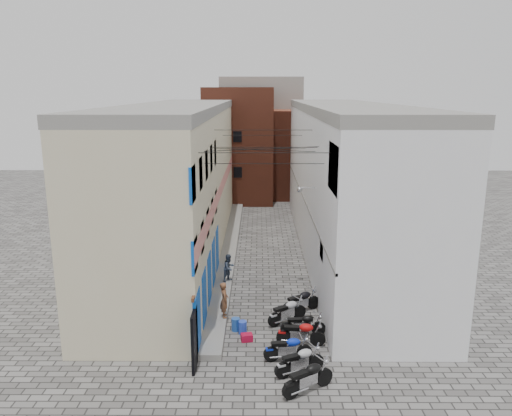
{
  "coord_description": "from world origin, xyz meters",
  "views": [
    {
      "loc": [
        -0.22,
        -16.64,
        9.8
      ],
      "look_at": [
        -0.39,
        11.98,
        3.0
      ],
      "focal_mm": 35.0,
      "sensor_mm": 36.0,
      "label": 1
    }
  ],
  "objects_px": {
    "motorcycle_c": "(288,347)",
    "red_crate": "(247,337)",
    "motorcycle_f": "(287,310)",
    "motorcycle_e": "(303,323)",
    "water_jug_far": "(236,324)",
    "person_a": "(224,300)",
    "motorcycle_a": "(308,376)",
    "motorcycle_d": "(301,332)",
    "motorcycle_b": "(300,360)",
    "person_b": "(229,268)",
    "motorcycle_g": "(301,300)",
    "water_jug_near": "(243,327)"
  },
  "relations": [
    {
      "from": "motorcycle_c",
      "to": "motorcycle_e",
      "type": "xyz_separation_m",
      "value": [
        0.73,
        1.92,
        0.01
      ]
    },
    {
      "from": "motorcycle_a",
      "to": "water_jug_far",
      "type": "distance_m",
      "value": 5.07
    },
    {
      "from": "motorcycle_g",
      "to": "person_b",
      "type": "distance_m",
      "value": 4.7
    },
    {
      "from": "motorcycle_c",
      "to": "motorcycle_d",
      "type": "bearing_deg",
      "value": 145.44
    },
    {
      "from": "motorcycle_f",
      "to": "water_jug_near",
      "type": "relative_size",
      "value": 3.65
    },
    {
      "from": "motorcycle_e",
      "to": "water_jug_near",
      "type": "xyz_separation_m",
      "value": [
        -2.47,
        0.17,
        -0.27
      ]
    },
    {
      "from": "motorcycle_c",
      "to": "water_jug_far",
      "type": "distance_m",
      "value": 3.12
    },
    {
      "from": "motorcycle_a",
      "to": "water_jug_far",
      "type": "xyz_separation_m",
      "value": [
        -2.6,
        4.34,
        -0.31
      ]
    },
    {
      "from": "motorcycle_e",
      "to": "person_a",
      "type": "height_order",
      "value": "person_a"
    },
    {
      "from": "motorcycle_d",
      "to": "person_a",
      "type": "height_order",
      "value": "person_a"
    },
    {
      "from": "water_jug_near",
      "to": "motorcycle_e",
      "type": "bearing_deg",
      "value": -3.88
    },
    {
      "from": "motorcycle_a",
      "to": "person_b",
      "type": "relative_size",
      "value": 1.43
    },
    {
      "from": "motorcycle_d",
      "to": "motorcycle_f",
      "type": "xyz_separation_m",
      "value": [
        -0.42,
        1.95,
        0.01
      ]
    },
    {
      "from": "motorcycle_e",
      "to": "red_crate",
      "type": "height_order",
      "value": "motorcycle_e"
    },
    {
      "from": "motorcycle_f",
      "to": "motorcycle_b",
      "type": "bearing_deg",
      "value": -31.36
    },
    {
      "from": "motorcycle_g",
      "to": "motorcycle_a",
      "type": "bearing_deg",
      "value": -34.69
    },
    {
      "from": "motorcycle_b",
      "to": "motorcycle_c",
      "type": "distance_m",
      "value": 1.0
    },
    {
      "from": "motorcycle_g",
      "to": "water_jug_near",
      "type": "bearing_deg",
      "value": -84.04
    },
    {
      "from": "motorcycle_e",
      "to": "motorcycle_d",
      "type": "bearing_deg",
      "value": -14.5
    },
    {
      "from": "motorcycle_g",
      "to": "red_crate",
      "type": "xyz_separation_m",
      "value": [
        -2.4,
        -2.63,
        -0.44
      ]
    },
    {
      "from": "motorcycle_a",
      "to": "person_a",
      "type": "distance_m",
      "value": 6.01
    },
    {
      "from": "motorcycle_a",
      "to": "motorcycle_d",
      "type": "relative_size",
      "value": 1.05
    },
    {
      "from": "motorcycle_a",
      "to": "person_a",
      "type": "height_order",
      "value": "person_a"
    },
    {
      "from": "red_crate",
      "to": "person_b",
      "type": "bearing_deg",
      "value": 100.13
    },
    {
      "from": "motorcycle_d",
      "to": "motorcycle_a",
      "type": "bearing_deg",
      "value": 4.94
    },
    {
      "from": "motorcycle_e",
      "to": "red_crate",
      "type": "distance_m",
      "value": 2.37
    },
    {
      "from": "motorcycle_a",
      "to": "water_jug_near",
      "type": "xyz_separation_m",
      "value": [
        -2.3,
        4.09,
        -0.32
      ]
    },
    {
      "from": "water_jug_far",
      "to": "person_a",
      "type": "bearing_deg",
      "value": 123.59
    },
    {
      "from": "motorcycle_a",
      "to": "motorcycle_e",
      "type": "bearing_deg",
      "value": 145.25
    },
    {
      "from": "motorcycle_d",
      "to": "motorcycle_f",
      "type": "distance_m",
      "value": 1.99
    },
    {
      "from": "motorcycle_a",
      "to": "motorcycle_f",
      "type": "xyz_separation_m",
      "value": [
        -0.4,
        5.08,
        -0.01
      ]
    },
    {
      "from": "person_b",
      "to": "red_crate",
      "type": "distance_m",
      "value": 5.96
    },
    {
      "from": "motorcycle_g",
      "to": "motorcycle_c",
      "type": "bearing_deg",
      "value": -43.53
    },
    {
      "from": "motorcycle_f",
      "to": "water_jug_near",
      "type": "height_order",
      "value": "motorcycle_f"
    },
    {
      "from": "motorcycle_a",
      "to": "red_crate",
      "type": "distance_m",
      "value": 4.09
    },
    {
      "from": "water_jug_far",
      "to": "motorcycle_b",
      "type": "bearing_deg",
      "value": -53.66
    },
    {
      "from": "water_jug_far",
      "to": "water_jug_near",
      "type": "bearing_deg",
      "value": -40.58
    },
    {
      "from": "motorcycle_f",
      "to": "motorcycle_g",
      "type": "height_order",
      "value": "motorcycle_g"
    },
    {
      "from": "motorcycle_f",
      "to": "water_jug_near",
      "type": "bearing_deg",
      "value": -96.81
    },
    {
      "from": "motorcycle_a",
      "to": "motorcycle_d",
      "type": "distance_m",
      "value": 3.13
    },
    {
      "from": "motorcycle_b",
      "to": "water_jug_near",
      "type": "bearing_deg",
      "value": -169.93
    },
    {
      "from": "motorcycle_b",
      "to": "motorcycle_f",
      "type": "xyz_separation_m",
      "value": [
        -0.21,
        4.0,
        0.01
      ]
    },
    {
      "from": "motorcycle_c",
      "to": "red_crate",
      "type": "height_order",
      "value": "motorcycle_c"
    },
    {
      "from": "person_b",
      "to": "motorcycle_f",
      "type": "bearing_deg",
      "value": -106.77
    },
    {
      "from": "motorcycle_c",
      "to": "motorcycle_f",
      "type": "bearing_deg",
      "value": 169.47
    },
    {
      "from": "motorcycle_f",
      "to": "motorcycle_e",
      "type": "bearing_deg",
      "value": -7.82
    },
    {
      "from": "person_b",
      "to": "red_crate",
      "type": "bearing_deg",
      "value": -129.78
    },
    {
      "from": "motorcycle_e",
      "to": "motorcycle_f",
      "type": "height_order",
      "value": "motorcycle_f"
    },
    {
      "from": "person_b",
      "to": "red_crate",
      "type": "xyz_separation_m",
      "value": [
        1.04,
        -5.81,
        -0.82
      ]
    },
    {
      "from": "motorcycle_a",
      "to": "motorcycle_e",
      "type": "relative_size",
      "value": 1.09
    }
  ]
}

